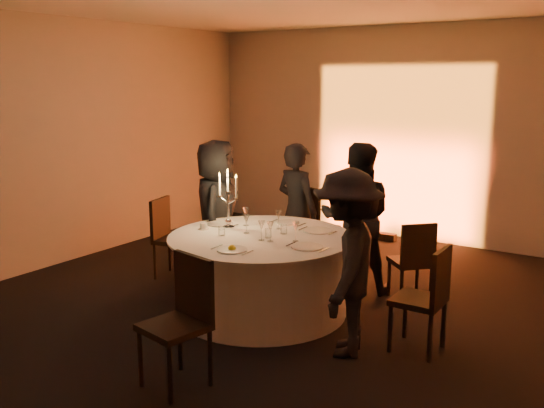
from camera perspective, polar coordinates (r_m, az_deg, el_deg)
The scene contains 30 objects.
floor at distance 6.11m, azimuth -1.04°, elevation -10.01°, with size 7.00×7.00×0.00m, color black.
wall_back at distance 8.82m, azimuth 11.88°, elevation 6.51°, with size 7.00×7.00×0.00m, color #B2ACA5.
wall_left at distance 7.81m, azimuth -19.70°, elevation 5.43°, with size 7.00×7.00×0.00m, color #B2ACA5.
uplighter_fixture at distance 8.80m, azimuth 10.77°, elevation -3.06°, with size 0.25×0.12×0.10m, color black.
banquet_table at distance 5.98m, azimuth -1.06°, elevation -6.59°, with size 1.80×1.80×0.77m.
chair_left at distance 7.09m, azimuth -9.69°, elevation -2.72°, with size 0.48×0.48×0.92m.
chair_back_left at distance 7.26m, azimuth 3.66°, elevation -1.71°, with size 0.52×0.52×1.03m.
chair_back_right at distance 6.35m, azimuth 13.19°, elevation -4.94°, with size 0.53×0.53×0.85m.
chair_right at distance 5.24m, azimuth 14.43°, elevation -8.18°, with size 0.40×0.40×0.91m.
chair_front at distance 4.62m, azimuth -8.41°, elevation -10.16°, with size 0.50×0.50×0.98m.
guest_left at distance 6.78m, azimuth -5.25°, elevation -0.75°, with size 0.79×0.51×1.61m, color black.
guest_back_left at distance 6.94m, azimuth 2.37°, elevation -0.64°, with size 0.57×0.37×1.56m, color black.
guest_back_right at distance 6.51m, azimuth 7.98°, elevation -1.31°, with size 0.78×0.61×1.61m, color black.
guest_right at distance 5.02m, azimuth 7.09°, elevation -5.52°, with size 1.01×0.58×1.56m, color black.
plate_left at distance 6.34m, azimuth -4.90°, elevation -1.88°, with size 0.36×0.27×0.01m.
plate_back_left at distance 6.37m, azimuth 1.50°, elevation -1.76°, with size 0.35×0.25×0.01m.
plate_back_right at distance 6.05m, azimuth 4.32°, elevation -2.51°, with size 0.35×0.30×0.01m.
plate_right at distance 5.47m, azimuth 3.32°, elevation -4.04°, with size 0.36×0.29×0.01m.
plate_front at distance 5.38m, azimuth -3.79°, elevation -4.22°, with size 0.36×0.27×0.08m.
coffee_cup at distance 6.15m, azimuth -6.46°, elevation -2.11°, with size 0.11×0.11×0.07m.
candelabra at distance 6.13m, azimuth -4.15°, elevation -0.33°, with size 0.26×0.12×0.62m.
wine_glass_a at distance 6.24m, azimuth -2.47°, elevation -0.82°, with size 0.07×0.07×0.19m.
wine_glass_b at distance 6.10m, azimuth 0.63°, elevation -1.10°, with size 0.07×0.07×0.19m.
wine_glass_c at distance 5.67m, azimuth -1.00°, elevation -2.10°, with size 0.07×0.07×0.19m.
wine_glass_d at distance 5.63m, azimuth 2.25°, elevation -2.19°, with size 0.07×0.07×0.19m.
wine_glass_e at distance 5.93m, azimuth -2.43°, elevation -1.50°, with size 0.07×0.07×0.19m.
wine_glass_f at distance 5.63m, azimuth -0.17°, elevation -2.20°, with size 0.07×0.07×0.19m.
tumbler_a at distance 5.90m, azimuth -4.76°, elevation -2.53°, with size 0.07×0.07×0.09m, color silver.
tumbler_b at distance 5.79m, azimuth -0.35°, elevation -2.75°, with size 0.07×0.07×0.09m, color silver.
tumbler_c at distance 5.93m, azimuth 1.12°, elevation -2.40°, with size 0.07×0.07×0.09m, color silver.
Camera 1 is at (3.20, -4.69, 2.26)m, focal length 40.00 mm.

